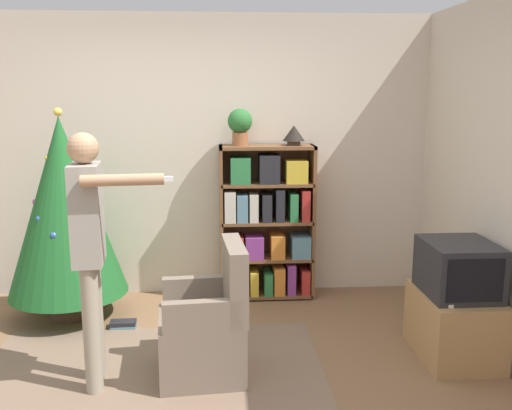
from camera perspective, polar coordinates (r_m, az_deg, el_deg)
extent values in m
plane|color=#846042|center=(3.92, -8.16, -17.86)|extent=(14.00, 14.00, 0.00)
cube|color=beige|center=(5.39, -7.08, 4.77)|extent=(8.00, 0.10, 2.60)
cube|color=#7F6651|center=(4.07, -10.52, -16.72)|extent=(2.37, 1.71, 0.01)
cube|color=brown|center=(5.26, -3.47, -1.83)|extent=(0.03, 0.32, 1.43)
cube|color=brown|center=(5.33, 5.57, -1.68)|extent=(0.03, 0.32, 1.43)
cube|color=brown|center=(5.17, 1.11, 5.81)|extent=(0.87, 0.32, 0.03)
cube|color=brown|center=(5.43, 0.94, -1.39)|extent=(0.87, 0.01, 1.43)
cube|color=brown|center=(5.47, 1.05, -8.75)|extent=(0.84, 0.32, 0.03)
cube|color=#B22D28|center=(5.37, -2.66, -7.61)|extent=(0.08, 0.24, 0.24)
cube|color=gold|center=(5.40, -1.41, -7.46)|extent=(0.10, 0.29, 0.25)
cube|color=gold|center=(5.39, -0.22, -7.64)|extent=(0.08, 0.25, 0.22)
cube|color=#2D7A42|center=(5.41, 1.17, -7.67)|extent=(0.08, 0.27, 0.21)
cube|color=orange|center=(5.43, 2.24, -7.32)|extent=(0.10, 0.30, 0.26)
cube|color=#843889|center=(5.42, 3.45, -7.20)|extent=(0.08, 0.27, 0.29)
cube|color=#B22D28|center=(5.44, 4.85, -7.48)|extent=(0.08, 0.25, 0.23)
cube|color=brown|center=(5.36, 1.07, -5.24)|extent=(0.84, 0.32, 0.03)
cube|color=#B22D28|center=(5.28, -1.98, -4.18)|extent=(0.13, 0.26, 0.20)
cube|color=#843889|center=(5.28, -0.19, -4.17)|extent=(0.17, 0.23, 0.21)
cube|color=orange|center=(5.31, 2.10, -4.02)|extent=(0.13, 0.27, 0.22)
cube|color=#5B899E|center=(5.34, 4.40, -4.04)|extent=(0.17, 0.27, 0.20)
cube|color=brown|center=(5.27, 1.08, -1.60)|extent=(0.84, 0.32, 0.03)
cube|color=beige|center=(5.21, -2.62, -0.03)|extent=(0.10, 0.29, 0.28)
cube|color=#5B899E|center=(5.20, -1.41, -0.22)|extent=(0.10, 0.25, 0.25)
cube|color=beige|center=(5.19, -0.26, -0.20)|extent=(0.08, 0.23, 0.25)
cube|color=#232328|center=(5.22, 1.02, -0.17)|extent=(0.09, 0.27, 0.25)
cube|color=#232328|center=(5.22, 2.33, 0.07)|extent=(0.08, 0.25, 0.29)
cube|color=#2D7A42|center=(5.23, 3.70, -0.13)|extent=(0.07, 0.25, 0.25)
cube|color=#B22D28|center=(5.24, 4.88, 0.02)|extent=(0.07, 0.23, 0.28)
cube|color=brown|center=(5.21, 1.09, 2.15)|extent=(0.84, 0.32, 0.03)
cube|color=#2D7A42|center=(5.14, -1.60, 3.51)|extent=(0.18, 0.25, 0.23)
cube|color=#232328|center=(5.16, 1.29, 3.67)|extent=(0.18, 0.27, 0.26)
cube|color=gold|center=(5.19, 3.99, 3.39)|extent=(0.19, 0.25, 0.21)
cube|color=tan|center=(4.45, 19.21, -11.29)|extent=(0.51, 0.70, 0.48)
cube|color=#28282D|center=(4.31, 19.58, -5.98)|extent=(0.47, 0.54, 0.38)
cube|color=black|center=(4.07, 21.12, -7.09)|extent=(0.39, 0.01, 0.30)
cube|color=white|center=(4.13, 18.61, -9.31)|extent=(0.04, 0.12, 0.02)
cylinder|color=#4C3323|center=(5.24, -18.00, -10.03)|extent=(0.36, 0.36, 0.10)
cylinder|color=brown|center=(5.20, -18.08, -8.90)|extent=(0.08, 0.08, 0.12)
cone|color=#1E6028|center=(4.99, -18.64, -0.15)|extent=(0.99, 0.99, 1.49)
sphere|color=silver|center=(4.94, -20.13, 4.54)|extent=(0.05, 0.05, 0.05)
sphere|color=silver|center=(5.11, -18.51, 2.68)|extent=(0.04, 0.04, 0.04)
sphere|color=#335BB2|center=(4.85, -20.89, -1.30)|extent=(0.05, 0.05, 0.05)
sphere|color=red|center=(5.46, -16.64, -4.61)|extent=(0.05, 0.05, 0.05)
sphere|color=gold|center=(4.92, -20.16, 4.43)|extent=(0.04, 0.04, 0.04)
sphere|color=#335BB2|center=(4.76, -19.57, -2.88)|extent=(0.06, 0.06, 0.06)
sphere|color=#B74C93|center=(4.99, -21.18, 0.28)|extent=(0.05, 0.05, 0.05)
sphere|color=#E5CC4C|center=(4.90, -19.21, 8.78)|extent=(0.07, 0.07, 0.07)
cube|color=#7A6B5B|center=(4.00, -5.49, -13.83)|extent=(0.60, 0.60, 0.42)
cube|color=#7A6B5B|center=(3.84, -2.16, -7.44)|extent=(0.17, 0.57, 0.50)
cube|color=#7A6B5B|center=(4.10, -5.76, -8.48)|extent=(0.51, 0.12, 0.20)
cube|color=#7A6B5B|center=(3.65, -5.37, -11.01)|extent=(0.51, 0.12, 0.20)
cylinder|color=#9E937F|center=(3.99, -15.81, -10.97)|extent=(0.11, 0.11, 0.84)
cylinder|color=#9E937F|center=(3.83, -16.10, -11.98)|extent=(0.11, 0.11, 0.84)
cube|color=gray|center=(3.69, -16.56, -0.88)|extent=(0.21, 0.34, 0.63)
cylinder|color=tan|center=(3.90, -16.18, -0.73)|extent=(0.07, 0.07, 0.50)
cylinder|color=tan|center=(3.43, -13.20, 2.45)|extent=(0.48, 0.12, 0.07)
cube|color=white|center=(3.43, -9.19, 2.59)|extent=(0.11, 0.05, 0.03)
sphere|color=tan|center=(3.63, -16.92, 5.46)|extent=(0.19, 0.19, 0.19)
cylinder|color=#935B38|center=(5.14, -1.60, 6.62)|extent=(0.14, 0.14, 0.12)
sphere|color=#2D7033|center=(5.13, -1.61, 8.39)|extent=(0.22, 0.22, 0.22)
cylinder|color=#473828|center=(5.19, 3.80, 6.20)|extent=(0.12, 0.12, 0.04)
cone|color=black|center=(5.18, 3.81, 7.19)|extent=(0.20, 0.20, 0.14)
cube|color=#5B899E|center=(4.90, -13.08, -11.72)|extent=(0.21, 0.12, 0.02)
cube|color=#232328|center=(4.89, -13.15, -11.41)|extent=(0.21, 0.11, 0.03)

